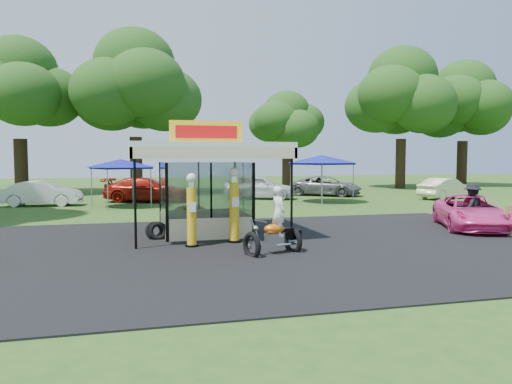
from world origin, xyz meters
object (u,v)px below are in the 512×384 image
kiosk_car (196,215)px  bg_car_d (326,186)px  gas_pump_left (192,212)px  gas_station_kiosk (204,187)px  tent_west (121,164)px  bg_car_c (260,187)px  bg_car_a (42,193)px  spectator_east_a (472,206)px  bg_car_b (146,190)px  bg_car_e (445,188)px  motorcycle (277,227)px  tent_east (322,159)px  gas_pump_right (234,207)px  pink_sedan (471,212)px

kiosk_car → bg_car_d: 18.40m
gas_pump_left → gas_station_kiosk: bearing=72.5°
kiosk_car → tent_west: size_ratio=0.71×
bg_car_c → bg_car_a: bearing=120.1°
kiosk_car → spectator_east_a: (10.60, -3.53, 0.45)m
bg_car_b → bg_car_e: bg_car_b is taller
motorcycle → spectator_east_a: (9.11, 2.98, 0.11)m
tent_east → gas_pump_right: bearing=-122.6°
spectator_east_a → tent_east: 12.87m
gas_pump_left → tent_east: 17.28m
gas_station_kiosk → pink_sedan: gas_station_kiosk is taller
bg_car_a → tent_east: tent_east is taller
motorcycle → bg_car_a: (-9.11, 17.63, -0.08)m
gas_pump_left → bg_car_d: size_ratio=0.45×
bg_car_d → bg_car_c: bearing=144.7°
gas_pump_right → tent_east: tent_east is taller
gas_pump_left → spectator_east_a: gas_pump_left is taller
bg_car_d → bg_car_e: 8.33m
bg_car_c → tent_west: size_ratio=1.24×
kiosk_car → pink_sedan: size_ratio=0.58×
gas_pump_left → bg_car_a: gas_pump_left is taller
gas_pump_right → bg_car_a: size_ratio=0.57×
bg_car_d → bg_car_e: size_ratio=1.20×
bg_car_c → kiosk_car: bearing=178.0°
gas_pump_right → bg_car_d: size_ratio=0.49×
pink_sedan → tent_west: 18.85m
gas_pump_right → bg_car_c: size_ratio=0.52×
motorcycle → tent_east: tent_east is taller
bg_car_d → kiosk_car: bearing=179.2°
gas_pump_left → bg_car_e: gas_pump_left is taller
bg_car_e → tent_west: size_ratio=1.10×
bg_car_b → bg_car_c: bearing=-68.4°
tent_east → kiosk_car: bearing=-135.5°
gas_pump_left → bg_car_b: (-0.73, 17.01, -0.36)m
motorcycle → spectator_east_a: motorcycle is taller
spectator_east_a → bg_car_e: spectator_east_a is taller
pink_sedan → tent_east: bearing=119.6°
bg_car_c → tent_west: bearing=133.4°
motorcycle → spectator_east_a: 9.59m
spectator_east_a → motorcycle: bearing=-8.2°
spectator_east_a → tent_west: bearing=-69.5°
kiosk_car → tent_east: size_ratio=0.65×
motorcycle → pink_sedan: (9.06, 2.96, -0.14)m
bg_car_e → bg_car_a: bearing=65.4°
bg_car_a → spectator_east_a: bearing=-121.6°
spectator_east_a → tent_east: size_ratio=0.43×
kiosk_car → tent_west: bearing=18.3°
motorcycle → bg_car_a: 19.84m
gas_pump_left → motorcycle: gas_pump_left is taller
gas_station_kiosk → gas_pump_right: size_ratio=2.12×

